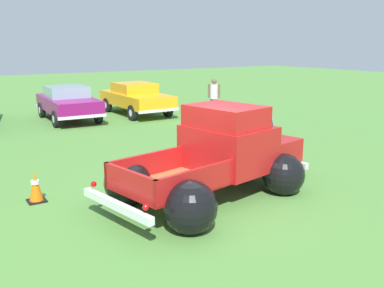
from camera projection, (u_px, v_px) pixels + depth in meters
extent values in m
plane|color=#548C3D|center=(207.00, 199.00, 8.98)|extent=(80.00, 80.00, 0.00)
cylinder|color=black|center=(223.00, 160.00, 10.47)|extent=(0.79, 0.36, 0.76)
cylinder|color=silver|center=(223.00, 160.00, 10.47)|extent=(0.38, 0.29, 0.34)
cylinder|color=black|center=(282.00, 176.00, 9.25)|extent=(0.79, 0.36, 0.76)
cylinder|color=silver|center=(282.00, 176.00, 9.25)|extent=(0.38, 0.29, 0.34)
cylinder|color=black|center=(129.00, 186.00, 8.60)|extent=(0.79, 0.36, 0.76)
cylinder|color=silver|center=(129.00, 186.00, 8.60)|extent=(0.38, 0.29, 0.34)
cylinder|color=black|center=(188.00, 210.00, 7.37)|extent=(0.79, 0.36, 0.76)
cylinder|color=silver|center=(188.00, 210.00, 7.37)|extent=(0.38, 0.29, 0.34)
sphere|color=black|center=(128.00, 183.00, 8.62)|extent=(1.12, 1.12, 0.96)
sphere|color=black|center=(190.00, 207.00, 7.32)|extent=(1.12, 1.12, 0.96)
cube|color=olive|center=(172.00, 184.00, 8.21)|extent=(2.31, 1.90, 0.04)
cube|color=red|center=(149.00, 165.00, 8.68)|extent=(2.03, 0.47, 0.50)
cube|color=red|center=(199.00, 182.00, 7.65)|extent=(2.03, 0.47, 0.50)
cube|color=red|center=(208.00, 163.00, 8.82)|extent=(0.37, 1.53, 0.50)
cube|color=red|center=(130.00, 184.00, 7.50)|extent=(0.37, 1.53, 0.50)
cube|color=red|center=(228.00, 148.00, 9.18)|extent=(1.75, 1.94, 0.95)
cube|color=red|center=(226.00, 116.00, 8.95)|extent=(1.42, 1.73, 0.45)
cube|color=#8CADB7|center=(245.00, 114.00, 9.39)|extent=(0.42, 1.46, 0.38)
cube|color=red|center=(258.00, 149.00, 9.93)|extent=(1.53, 1.83, 0.55)
sphere|color=black|center=(222.00, 159.00, 10.49)|extent=(1.08, 1.08, 0.92)
sphere|color=black|center=(283.00, 175.00, 9.22)|extent=(1.08, 1.08, 0.92)
cube|color=silver|center=(116.00, 205.00, 7.37)|extent=(0.49, 1.97, 0.14)
cube|color=silver|center=(271.00, 158.00, 10.37)|extent=(0.49, 1.97, 0.14)
sphere|color=red|center=(94.00, 184.00, 7.91)|extent=(0.13, 0.13, 0.11)
sphere|color=red|center=(146.00, 207.00, 6.80)|extent=(0.13, 0.13, 0.11)
cylinder|color=black|center=(98.00, 115.00, 17.31)|extent=(0.23, 0.67, 0.66)
cylinder|color=silver|center=(98.00, 115.00, 17.31)|extent=(0.22, 0.31, 0.30)
cylinder|color=black|center=(56.00, 119.00, 16.49)|extent=(0.23, 0.67, 0.66)
cylinder|color=silver|center=(56.00, 119.00, 16.49)|extent=(0.22, 0.31, 0.30)
cylinder|color=black|center=(80.00, 107.00, 19.55)|extent=(0.23, 0.67, 0.66)
cylinder|color=silver|center=(80.00, 107.00, 19.55)|extent=(0.22, 0.31, 0.30)
cylinder|color=black|center=(42.00, 110.00, 18.73)|extent=(0.23, 0.67, 0.66)
cylinder|color=silver|center=(42.00, 110.00, 18.73)|extent=(0.22, 0.31, 0.30)
cube|color=#8C1466|center=(68.00, 104.00, 17.94)|extent=(1.98, 4.23, 0.55)
cube|color=#8CADB7|center=(66.00, 92.00, 17.96)|extent=(1.64, 1.81, 0.45)
cube|color=silver|center=(57.00, 104.00, 19.71)|extent=(1.86, 0.18, 0.12)
cube|color=silver|center=(83.00, 117.00, 16.28)|extent=(1.86, 0.18, 0.12)
cylinder|color=black|center=(168.00, 110.00, 18.86)|extent=(0.20, 0.66, 0.66)
cylinder|color=silver|center=(168.00, 110.00, 18.86)|extent=(0.21, 0.30, 0.30)
cylinder|color=black|center=(133.00, 113.00, 17.96)|extent=(0.20, 0.66, 0.66)
cylinder|color=silver|center=(133.00, 113.00, 17.96)|extent=(0.21, 0.30, 0.30)
cylinder|color=black|center=(140.00, 102.00, 21.14)|extent=(0.20, 0.66, 0.66)
cylinder|color=silver|center=(140.00, 102.00, 21.14)|extent=(0.21, 0.30, 0.30)
cylinder|color=black|center=(107.00, 105.00, 20.24)|extent=(0.20, 0.66, 0.66)
cylinder|color=silver|center=(107.00, 105.00, 20.24)|extent=(0.21, 0.30, 0.30)
cube|color=#F2A819|center=(136.00, 99.00, 19.47)|extent=(1.85, 4.37, 0.55)
cube|color=#F2A819|center=(134.00, 88.00, 19.49)|extent=(1.59, 1.84, 0.45)
cube|color=silver|center=(118.00, 100.00, 21.27)|extent=(1.88, 0.11, 0.12)
cube|color=silver|center=(159.00, 111.00, 17.78)|extent=(1.88, 0.11, 0.12)
cylinder|color=navy|center=(212.00, 108.00, 18.63)|extent=(0.21, 0.21, 0.83)
cylinder|color=navy|center=(216.00, 108.00, 18.60)|extent=(0.21, 0.21, 0.83)
cylinder|color=silver|center=(214.00, 92.00, 18.45)|extent=(0.48, 0.48, 0.62)
cylinder|color=brown|center=(209.00, 91.00, 18.49)|extent=(0.13, 0.13, 0.59)
cylinder|color=brown|center=(219.00, 91.00, 18.40)|extent=(0.13, 0.13, 0.59)
sphere|color=brown|center=(214.00, 81.00, 18.35)|extent=(0.32, 0.32, 0.23)
cube|color=black|center=(37.00, 201.00, 8.81)|extent=(0.36, 0.36, 0.03)
cone|color=orange|center=(35.00, 186.00, 8.74)|extent=(0.28, 0.28, 0.60)
cylinder|color=white|center=(35.00, 182.00, 8.72)|extent=(0.17, 0.17, 0.08)
cube|color=black|center=(229.00, 151.00, 12.92)|extent=(0.36, 0.36, 0.03)
cone|color=orange|center=(229.00, 141.00, 12.85)|extent=(0.28, 0.28, 0.60)
cylinder|color=white|center=(229.00, 138.00, 12.83)|extent=(0.17, 0.17, 0.08)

